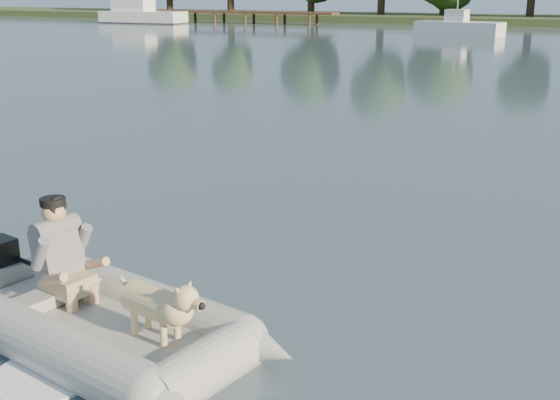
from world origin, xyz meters
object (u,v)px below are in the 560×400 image
at_px(dock, 239,17).
at_px(man, 59,248).
at_px(cabin_cruiser, 143,11).
at_px(motorboat, 460,18).
at_px(dog, 155,308).
at_px(dinghy, 102,285).

distance_m(dock, man, 57.87).
height_order(cabin_cruiser, motorboat, motorboat).
bearing_deg(dock, motorboat, -22.84).
relative_size(man, dog, 1.16).
height_order(dock, man, man).
relative_size(dock, dog, 20.36).
xyz_separation_m(dog, cabin_cruiser, (-33.47, 49.13, 0.55)).
relative_size(dinghy, dog, 5.13).
height_order(man, motorboat, motorboat).
bearing_deg(man, cabin_cruiser, 136.86).
distance_m(dog, cabin_cruiser, 59.45).
bearing_deg(dock, dog, -63.94).
bearing_deg(dock, man, -64.91).
distance_m(dinghy, cabin_cruiser, 59.03).
bearing_deg(dog, dinghy, -175.43).
relative_size(dinghy, man, 4.44).
bearing_deg(cabin_cruiser, dog, -57.80).
relative_size(cabin_cruiser, motorboat, 1.37).
xyz_separation_m(dock, man, (24.54, -52.41, 0.22)).
bearing_deg(dinghy, motorboat, 109.24).
relative_size(dock, cabin_cruiser, 2.27).
relative_size(dock, man, 17.62).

